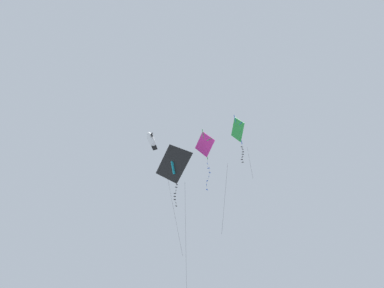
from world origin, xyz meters
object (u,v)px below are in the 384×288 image
(kite_diamond_near_left, at_px, (238,130))
(kite_delta_far_centre, at_px, (174,164))
(kite_diamond_near_right, at_px, (205,145))
(kite_fish_upper_right, at_px, (151,140))

(kite_diamond_near_left, distance_m, kite_delta_far_centre, 5.95)
(kite_diamond_near_right, relative_size, kite_diamond_near_left, 1.46)
(kite_delta_far_centre, bearing_deg, kite_diamond_near_left, 53.44)
(kite_diamond_near_right, bearing_deg, kite_diamond_near_left, 50.16)
(kite_fish_upper_right, height_order, kite_diamond_near_left, kite_diamond_near_left)
(kite_fish_upper_right, bearing_deg, kite_delta_far_centre, 68.13)
(kite_diamond_near_left, xyz_separation_m, kite_delta_far_centre, (-4.70, 1.92, -3.10))
(kite_delta_far_centre, bearing_deg, kite_fish_upper_right, -127.26)
(kite_diamond_near_left, bearing_deg, kite_diamond_near_right, -103.33)
(kite_fish_upper_right, distance_m, kite_delta_far_centre, 2.85)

